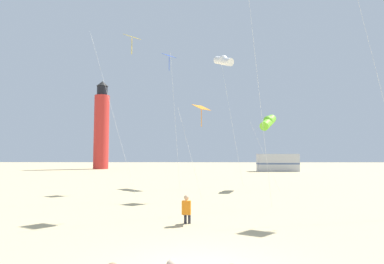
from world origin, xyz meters
The scene contains 8 objects.
kite_flyer_standing centered at (-0.48, 5.08, 0.61)m, with size 0.36×0.52×1.16m.
kite_diamond_orange centered at (0.15, 11.92, 5.45)m, with size 2.08×2.08×5.84m.
kite_diamond_gold centered at (-4.50, 12.87, 10.08)m, with size 3.49×3.10×10.78m.
kite_diamond_blue centered at (-2.26, 16.86, 10.06)m, with size 1.49×1.49×10.73m.
kite_tube_white centered at (2.32, 20.72, 11.29)m, with size 2.51×2.84×11.99m.
kite_tube_lime centered at (5.56, 17.52, 5.31)m, with size 2.41×2.77×6.01m.
lighthouse_distant centered at (-18.40, 51.33, 7.84)m, with size 2.80×2.80×16.80m.
rv_van_silver centered at (12.83, 43.38, 1.39)m, with size 6.52×2.57×2.80m.
Camera 1 is at (-0.04, -7.12, 2.72)m, focal length 29.03 mm.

